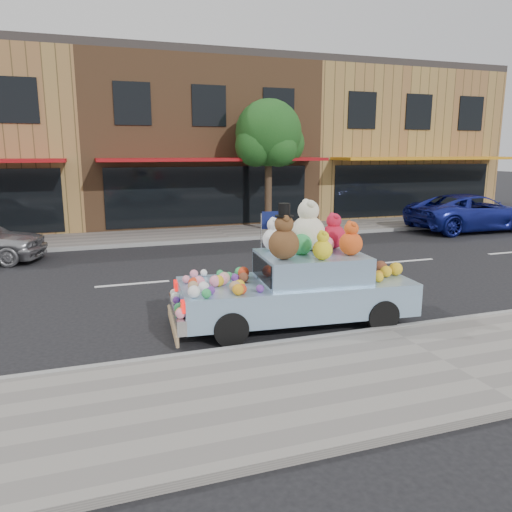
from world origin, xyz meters
name	(u,v)px	position (x,y,z in m)	size (l,w,h in m)	color
ground	(282,272)	(0.00, 0.00, 0.00)	(120.00, 120.00, 0.00)	black
near_sidewalk	(443,363)	(0.00, -6.50, 0.06)	(60.00, 3.00, 0.12)	gray
far_sidewalk	(220,233)	(0.00, 6.50, 0.06)	(60.00, 3.00, 0.12)	gray
near_kerb	(387,330)	(0.00, -5.00, 0.07)	(60.00, 0.12, 0.13)	gray
far_kerb	(231,239)	(0.00, 5.00, 0.07)	(60.00, 0.12, 0.13)	gray
storefront_mid	(190,142)	(0.00, 11.97, 3.64)	(10.00, 9.80, 7.30)	brown
storefront_right	(371,143)	(10.00, 11.97, 3.64)	(10.00, 9.80, 7.30)	olive
street_tree	(269,139)	(2.03, 6.55, 3.69)	(3.00, 2.70, 5.22)	#38281C
car_blue	(472,213)	(10.04, 4.08, 0.75)	(2.50, 5.42, 1.51)	navy
art_car	(297,282)	(-1.32, -3.96, 0.82)	(4.62, 2.12, 2.34)	black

